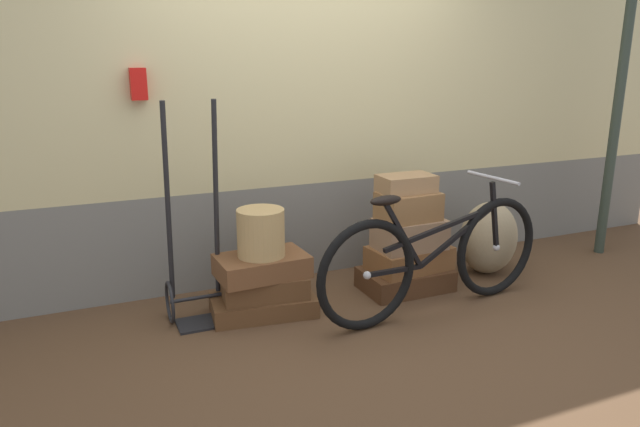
{
  "coord_description": "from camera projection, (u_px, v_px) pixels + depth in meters",
  "views": [
    {
      "loc": [
        -1.58,
        -3.24,
        1.66
      ],
      "look_at": [
        -0.15,
        0.11,
        0.67
      ],
      "focal_mm": 32.96,
      "sensor_mm": 36.0,
      "label": 1
    }
  ],
  "objects": [
    {
      "name": "ground",
      "position": [
        347.0,
        316.0,
        3.92
      ],
      "size": [
        9.28,
        5.2,
        0.06
      ],
      "primitive_type": "cube",
      "color": "#513823"
    },
    {
      "name": "station_building",
      "position": [
        301.0,
        109.0,
        4.34
      ],
      "size": [
        7.28,
        0.74,
        2.53
      ],
      "color": "slate",
      "rests_on": "ground"
    },
    {
      "name": "suitcase_0",
      "position": [
        263.0,
        305.0,
        3.88
      ],
      "size": [
        0.71,
        0.45,
        0.12
      ],
      "primitive_type": "cube",
      "rotation": [
        0.0,
        0.0,
        -0.12
      ],
      "color": "brown",
      "rests_on": "ground"
    },
    {
      "name": "suitcase_1",
      "position": [
        265.0,
        286.0,
        3.84
      ],
      "size": [
        0.58,
        0.37,
        0.14
      ],
      "primitive_type": "cube",
      "rotation": [
        0.0,
        0.0,
        -0.12
      ],
      "color": "brown",
      "rests_on": "suitcase_0"
    },
    {
      "name": "suitcase_2",
      "position": [
        262.0,
        266.0,
        3.82
      ],
      "size": [
        0.59,
        0.39,
        0.14
      ],
      "primitive_type": "cube",
      "rotation": [
        0.0,
        0.0,
        0.05
      ],
      "color": "brown",
      "rests_on": "suitcase_1"
    },
    {
      "name": "suitcase_3",
      "position": [
        405.0,
        279.0,
        4.28
      ],
      "size": [
        0.63,
        0.41,
        0.15
      ],
      "primitive_type": "cube",
      "rotation": [
        0.0,
        0.0,
        0.01
      ],
      "color": "#4C2D19",
      "rests_on": "ground"
    },
    {
      "name": "suitcase_4",
      "position": [
        409.0,
        258.0,
        4.26
      ],
      "size": [
        0.6,
        0.41,
        0.17
      ],
      "primitive_type": "cube",
      "rotation": [
        0.0,
        0.0,
        0.1
      ],
      "color": "brown",
      "rests_on": "suitcase_3"
    },
    {
      "name": "suitcase_5",
      "position": [
        410.0,
        234.0,
        4.18
      ],
      "size": [
        0.49,
        0.32,
        0.21
      ],
      "primitive_type": "cube",
      "rotation": [
        0.0,
        0.0,
        0.01
      ],
      "color": "#937051",
      "rests_on": "suitcase_4"
    },
    {
      "name": "suitcase_6",
      "position": [
        408.0,
        206.0,
        4.13
      ],
      "size": [
        0.43,
        0.29,
        0.2
      ],
      "primitive_type": "cube",
      "rotation": [
        0.0,
        0.0,
        0.04
      ],
      "color": "olive",
      "rests_on": "suitcase_5"
    },
    {
      "name": "suitcase_7",
      "position": [
        406.0,
        183.0,
        4.11
      ],
      "size": [
        0.39,
        0.24,
        0.12
      ],
      "primitive_type": "cube",
      "rotation": [
        0.0,
        0.0,
        -0.01
      ],
      "color": "#9E754C",
      "rests_on": "suitcase_6"
    },
    {
      "name": "wicker_basket",
      "position": [
        261.0,
        233.0,
        3.76
      ],
      "size": [
        0.31,
        0.31,
        0.31
      ],
      "primitive_type": "cylinder",
      "color": "tan",
      "rests_on": "suitcase_2"
    },
    {
      "name": "luggage_trolley",
      "position": [
        197.0,
        268.0,
        3.73
      ],
      "size": [
        0.38,
        0.36,
        1.41
      ],
      "color": "black",
      "rests_on": "ground"
    },
    {
      "name": "burlap_sack",
      "position": [
        489.0,
        238.0,
        4.55
      ],
      "size": [
        0.46,
        0.39,
        0.57
      ],
      "primitive_type": "ellipsoid",
      "color": "#9E8966",
      "rests_on": "ground"
    },
    {
      "name": "bicycle",
      "position": [
        436.0,
        258.0,
        3.84
      ],
      "size": [
        1.8,
        0.46,
        0.87
      ],
      "color": "black",
      "rests_on": "ground"
    }
  ]
}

